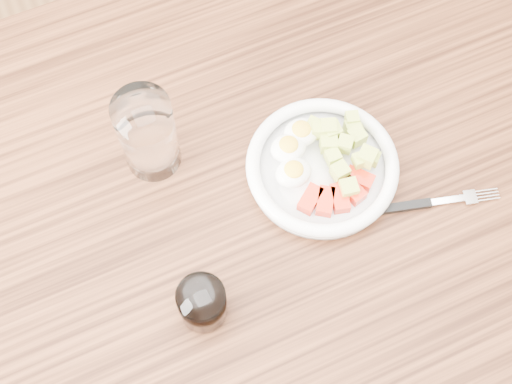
% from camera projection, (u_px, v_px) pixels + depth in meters
% --- Properties ---
extents(ground, '(4.00, 4.00, 0.00)m').
position_uv_depth(ground, '(262.00, 331.00, 1.68)').
color(ground, brown).
rests_on(ground, ground).
extents(dining_table, '(1.50, 0.90, 0.77)m').
position_uv_depth(dining_table, '(265.00, 230.00, 1.07)').
color(dining_table, brown).
rests_on(dining_table, ground).
extents(bowl, '(0.21, 0.21, 0.05)m').
position_uv_depth(bowl, '(321.00, 164.00, 0.98)').
color(bowl, white).
rests_on(bowl, dining_table).
extents(fork, '(0.18, 0.06, 0.01)m').
position_uv_depth(fork, '(417.00, 205.00, 0.97)').
color(fork, black).
rests_on(fork, dining_table).
extents(water_glass, '(0.08, 0.08, 0.14)m').
position_uv_depth(water_glass, '(148.00, 134.00, 0.94)').
color(water_glass, white).
rests_on(water_glass, dining_table).
extents(coffee_glass, '(0.06, 0.06, 0.07)m').
position_uv_depth(coffee_glass, '(202.00, 303.00, 0.88)').
color(coffee_glass, white).
rests_on(coffee_glass, dining_table).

